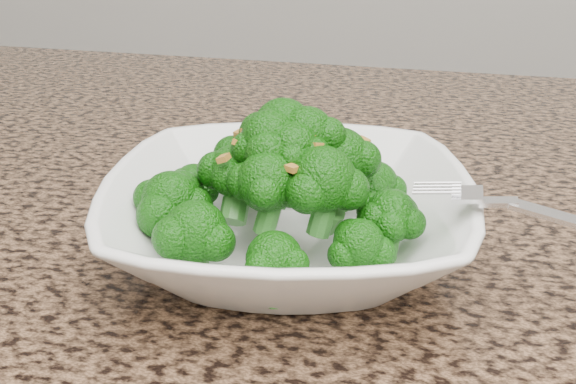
% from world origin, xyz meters
% --- Properties ---
extents(granite_counter, '(1.64, 1.04, 0.03)m').
position_xyz_m(granite_counter, '(0.00, 0.30, 0.89)').
color(granite_counter, brown).
rests_on(granite_counter, cabinet).
extents(bowl, '(0.29, 0.29, 0.06)m').
position_xyz_m(bowl, '(-0.16, 0.27, 0.93)').
color(bowl, white).
rests_on(bowl, granite_counter).
extents(broccoli_pile, '(0.21, 0.21, 0.07)m').
position_xyz_m(broccoli_pile, '(-0.16, 0.27, 0.99)').
color(broccoli_pile, '#12580A').
rests_on(broccoli_pile, bowl).
extents(garlic_topping, '(0.13, 0.13, 0.01)m').
position_xyz_m(garlic_topping, '(-0.16, 0.27, 1.03)').
color(garlic_topping, '#B37A2B').
rests_on(garlic_topping, broccoli_pile).
extents(fork, '(0.18, 0.03, 0.01)m').
position_xyz_m(fork, '(-0.02, 0.25, 0.97)').
color(fork, silver).
rests_on(fork, bowl).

